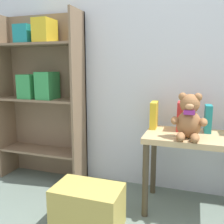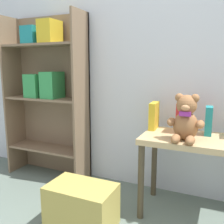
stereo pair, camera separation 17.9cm
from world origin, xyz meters
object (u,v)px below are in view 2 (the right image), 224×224
bookshelf_side (48,88)px  book_standing_red (180,117)px  teddy_bear (186,120)px  book_standing_teal (209,121)px  book_standing_yellow (154,116)px  storage_bin (82,205)px  display_table (190,151)px

bookshelf_side → book_standing_red: (1.12, -0.06, -0.15)m
teddy_bear → book_standing_teal: size_ratio=1.52×
teddy_bear → book_standing_red: teddy_bear is taller
book_standing_yellow → storage_bin: bearing=-124.0°
display_table → book_standing_teal: size_ratio=3.28×
display_table → teddy_bear: 0.24m
bookshelf_side → display_table: size_ratio=2.30×
teddy_bear → storage_bin: teddy_bear is taller
bookshelf_side → book_standing_red: bearing=-3.2°
book_standing_yellow → book_standing_teal: bearing=-4.2°
book_standing_teal → storage_bin: book_standing_teal is taller
display_table → book_standing_red: size_ratio=3.05×
display_table → storage_bin: size_ratio=1.48×
book_standing_teal → book_standing_yellow: bearing=175.4°
bookshelf_side → storage_bin: (0.64, -0.54, -0.64)m
display_table → book_standing_yellow: size_ratio=3.21×
teddy_bear → book_standing_red: 0.20m
book_standing_yellow → bookshelf_side: bearing=174.7°
book_standing_teal → storage_bin: bearing=-146.8°
display_table → book_standing_teal: 0.22m
book_standing_teal → book_standing_red: bearing=178.2°
book_standing_yellow → book_standing_red: bearing=-7.0°
book_standing_red → bookshelf_side: bearing=175.8°
bookshelf_side → book_standing_yellow: size_ratio=7.39×
book_standing_red → book_standing_teal: book_standing_red is taller
teddy_bear → book_standing_red: size_ratio=1.42×
storage_bin → bookshelf_side: bearing=140.1°
bookshelf_side → teddy_bear: bookshelf_side is taller
teddy_bear → display_table: bearing=73.8°
display_table → teddy_bear: size_ratio=2.15×
teddy_bear → book_standing_yellow: teddy_bear is taller
book_standing_red → book_standing_teal: bearing=-0.0°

